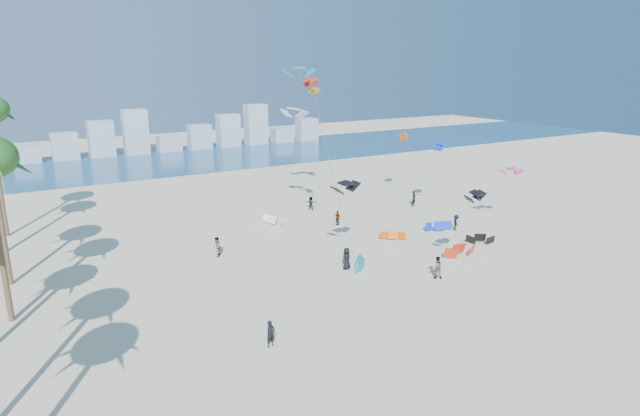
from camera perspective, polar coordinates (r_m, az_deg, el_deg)
ground at (r=34.27m, az=9.64°, el=-14.14°), size 220.00×220.00×0.00m
ocean at (r=97.94m, az=-18.58°, el=4.66°), size 220.00×220.00×0.00m
kitesurfer_near at (r=33.26m, az=-5.33°, el=-13.29°), size 0.71×0.57×1.68m
kitesurfer_mid at (r=43.77m, az=12.44°, el=-6.24°), size 1.13×1.05×1.85m
kitesurfers_far at (r=54.18m, az=2.71°, el=-1.75°), size 27.35×18.93×1.88m
grounded_kites at (r=51.70m, az=8.94°, el=-3.23°), size 17.14×19.47×1.06m
flying_kites at (r=55.84m, az=4.29°, el=9.50°), size 23.76×32.95×16.95m
distant_skyline at (r=106.97m, az=-20.52°, el=7.01°), size 85.00×3.00×8.40m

